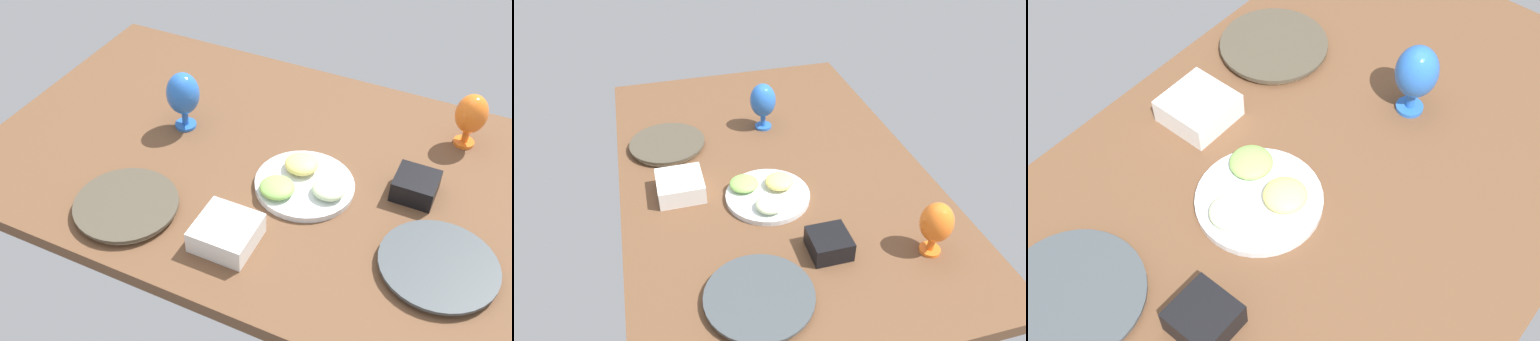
% 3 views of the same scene
% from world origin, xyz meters
% --- Properties ---
extents(ground_plane, '(1.60, 1.04, 0.04)m').
position_xyz_m(ground_plane, '(0.00, 0.00, -0.02)').
color(ground_plane, brown).
extents(dinner_plate_left, '(0.28, 0.28, 0.02)m').
position_xyz_m(dinner_plate_left, '(-0.23, -0.34, 0.01)').
color(dinner_plate_left, beige).
rests_on(dinner_plate_left, ground_plane).
extents(dinner_plate_right, '(0.29, 0.29, 0.02)m').
position_xyz_m(dinner_plate_right, '(0.55, -0.18, 0.01)').
color(dinner_plate_right, silver).
rests_on(dinner_plate_right, ground_plane).
extents(fruit_platter, '(0.27, 0.27, 0.06)m').
position_xyz_m(fruit_platter, '(0.15, -0.06, 0.02)').
color(fruit_platter, silver).
rests_on(fruit_platter, ground_plane).
extents(hurricane_glass_orange, '(0.09, 0.09, 0.17)m').
position_xyz_m(hurricane_glass_orange, '(0.51, 0.33, 0.10)').
color(hurricane_glass_orange, orange).
rests_on(hurricane_glass_orange, ground_plane).
extents(hurricane_glass_blue, '(0.10, 0.10, 0.19)m').
position_xyz_m(hurricane_glass_blue, '(-0.28, 0.04, 0.12)').
color(hurricane_glass_blue, blue).
rests_on(hurricane_glass_blue, ground_plane).
extents(square_bowl_white, '(0.15, 0.15, 0.06)m').
position_xyz_m(square_bowl_white, '(0.06, -0.32, 0.03)').
color(square_bowl_white, white).
rests_on(square_bowl_white, ground_plane).
extents(square_bowl_black, '(0.11, 0.11, 0.06)m').
position_xyz_m(square_bowl_black, '(0.43, 0.05, 0.03)').
color(square_bowl_black, black).
rests_on(square_bowl_black, ground_plane).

